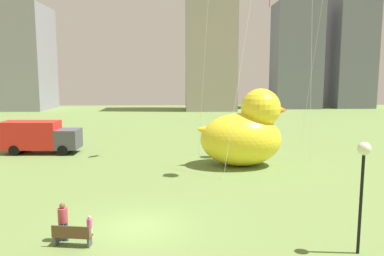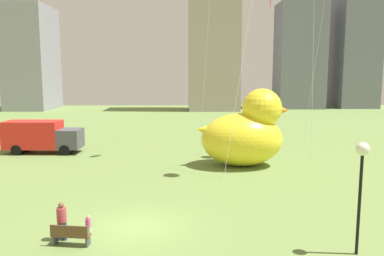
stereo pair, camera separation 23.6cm
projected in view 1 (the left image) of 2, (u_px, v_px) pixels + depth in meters
name	position (u px, v px, depth m)	size (l,w,h in m)	color
ground_plane	(137.00, 227.00, 17.37)	(140.00, 140.00, 0.00)	olive
park_bench	(72.00, 235.00, 15.36)	(1.61, 0.67, 0.90)	brown
person_adult	(63.00, 220.00, 15.84)	(0.40, 0.40, 1.64)	#38476B
person_child	(90.00, 225.00, 16.21)	(0.23, 0.23, 0.96)	silver
giant_inflatable_duck	(244.00, 133.00, 28.93)	(7.07, 4.54, 5.86)	yellow
lamppost	(363.00, 166.00, 14.35)	(0.51, 0.51, 4.38)	black
box_truck	(39.00, 137.00, 33.55)	(6.66, 2.56, 2.85)	red
city_skyline	(236.00, 39.00, 77.17)	(73.92, 16.54, 33.03)	gray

